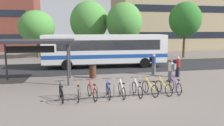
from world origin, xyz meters
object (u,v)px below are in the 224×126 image
at_px(parked_bicycle_purple_8, 175,86).
at_px(city_bus, 105,49).
at_px(parked_bicycle_white_4, 122,90).
at_px(parked_bicycle_black_0, 61,94).
at_px(commuter_grey_pack_0, 171,69).
at_px(parked_bicycle_silver_5, 137,89).
at_px(trash_bin, 93,71).
at_px(street_tree_2, 185,20).
at_px(parked_bicycle_blue_3, 108,91).
at_px(commuter_navy_pack_2, 177,65).
at_px(transit_shelter, 34,43).
at_px(parked_bicycle_red_2, 92,92).
at_px(street_tree_0, 89,21).
at_px(street_tree_3, 124,22).
at_px(parked_bicycle_yellow_7, 164,88).
at_px(commuter_black_pack_1, 153,63).
at_px(parked_bicycle_orange_1, 78,93).
at_px(street_tree_1, 37,27).
at_px(parked_bicycle_yellow_6, 150,88).

bearing_deg(parked_bicycle_purple_8, city_bus, 17.60).
bearing_deg(parked_bicycle_white_4, parked_bicycle_black_0, 91.57).
bearing_deg(parked_bicycle_purple_8, commuter_grey_pack_0, -17.78).
height_order(parked_bicycle_silver_5, trash_bin, trash_bin).
bearing_deg(parked_bicycle_purple_8, street_tree_2, -27.88).
xyz_separation_m(parked_bicycle_blue_3, street_tree_2, (13.02, 15.08, 4.56)).
height_order(commuter_grey_pack_0, commuter_navy_pack_2, commuter_grey_pack_0).
bearing_deg(transit_shelter, parked_bicycle_silver_5, -33.05).
bearing_deg(parked_bicycle_black_0, commuter_grey_pack_0, -78.50).
bearing_deg(city_bus, parked_bicycle_red_2, 78.76).
distance_m(parked_bicycle_red_2, street_tree_0, 19.71).
height_order(commuter_grey_pack_0, street_tree_2, street_tree_2).
relative_size(city_bus, street_tree_3, 1.71).
height_order(parked_bicycle_purple_8, street_tree_2, street_tree_2).
distance_m(parked_bicycle_yellow_7, commuter_black_pack_1, 5.74).
bearing_deg(commuter_navy_pack_2, parked_bicycle_purple_8, -60.40).
distance_m(parked_bicycle_orange_1, commuter_black_pack_1, 8.59).
bearing_deg(commuter_black_pack_1, parked_bicycle_yellow_7, -59.39).
height_order(transit_shelter, commuter_navy_pack_2, transit_shelter).
bearing_deg(parked_bicycle_black_0, parked_bicycle_blue_3, -95.34).
bearing_deg(parked_bicycle_black_0, commuter_navy_pack_2, -72.09).
bearing_deg(street_tree_1, parked_bicycle_yellow_7, -63.85).
bearing_deg(trash_bin, parked_bicycle_white_4, -79.20).
relative_size(parked_bicycle_orange_1, parked_bicycle_white_4, 1.00).
distance_m(transit_shelter, commuter_grey_pack_0, 9.80).
relative_size(parked_bicycle_blue_3, commuter_navy_pack_2, 1.06).
relative_size(parked_bicycle_blue_3, parked_bicycle_yellow_7, 1.01).
height_order(parked_bicycle_red_2, parked_bicycle_yellow_7, same).
bearing_deg(commuter_black_pack_1, transit_shelter, -127.23).
xyz_separation_m(parked_bicycle_white_4, commuter_black_pack_1, (4.11, 5.56, 0.61)).
distance_m(parked_bicycle_white_4, commuter_black_pack_1, 6.94).
distance_m(parked_bicycle_purple_8, street_tree_1, 21.32).
xyz_separation_m(parked_bicycle_black_0, street_tree_0, (3.56, 19.14, 4.37)).
bearing_deg(parked_bicycle_black_0, city_bus, -29.67).
bearing_deg(trash_bin, parked_bicycle_purple_8, -49.53).
relative_size(parked_bicycle_white_4, parked_bicycle_purple_8, 1.00).
distance_m(parked_bicycle_yellow_6, commuter_black_pack_1, 6.05).
height_order(city_bus, street_tree_3, street_tree_3).
bearing_deg(parked_bicycle_yellow_6, commuter_navy_pack_2, -54.28).
bearing_deg(street_tree_0, street_tree_3, -34.63).
bearing_deg(parked_bicycle_orange_1, commuter_grey_pack_0, -65.80).
xyz_separation_m(parked_bicycle_black_0, parked_bicycle_orange_1, (0.90, 0.01, 0.00)).
bearing_deg(commuter_black_pack_1, parked_bicycle_purple_8, -51.58).
bearing_deg(transit_shelter, parked_bicycle_red_2, -48.78).
relative_size(parked_bicycle_blue_3, street_tree_3, 0.24).
bearing_deg(commuter_grey_pack_0, commuter_black_pack_1, -33.87).
xyz_separation_m(trash_bin, street_tree_1, (-5.59, 13.41, 3.48)).
distance_m(parked_bicycle_yellow_6, commuter_grey_pack_0, 3.69).
xyz_separation_m(parked_bicycle_orange_1, parked_bicycle_yellow_7, (4.97, 0.04, 0.00)).
height_order(parked_bicycle_purple_8, commuter_black_pack_1, commuter_black_pack_1).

